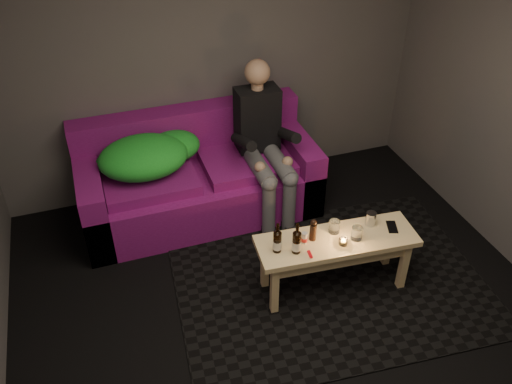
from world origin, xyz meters
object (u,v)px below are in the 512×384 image
sofa (198,179)px  steel_cup (371,219)px  beer_bottle_a (277,241)px  coffee_table (336,247)px  person (264,140)px  beer_bottle_b (297,242)px

sofa → steel_cup: (1.06, -1.28, 0.23)m
sofa → beer_bottle_a: 1.38m
coffee_table → person: bearing=97.9°
steel_cup → beer_bottle_b: bearing=-171.0°
person → steel_cup: (0.48, -1.11, -0.17)m
sofa → coffee_table: sofa is taller
beer_bottle_a → person: bearing=75.0°
beer_bottle_a → coffee_table: bearing=-2.5°
person → coffee_table: (0.16, -1.18, -0.32)m
beer_bottle_a → steel_cup: size_ratio=2.27×
person → coffee_table: bearing=-82.1°
sofa → beer_bottle_a: bearing=-78.4°
person → coffee_table: person is taller
sofa → person: (0.58, -0.17, 0.40)m
beer_bottle_b → steel_cup: beer_bottle_b is taller
person → steel_cup: person is taller
sofa → person: person is taller
beer_bottle_a → beer_bottle_b: beer_bottle_b is taller
beer_bottle_b → sofa: bearing=106.1°
coffee_table → beer_bottle_a: beer_bottle_a is taller
sofa → person: 0.73m
beer_bottle_b → steel_cup: (0.66, 0.10, -0.04)m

